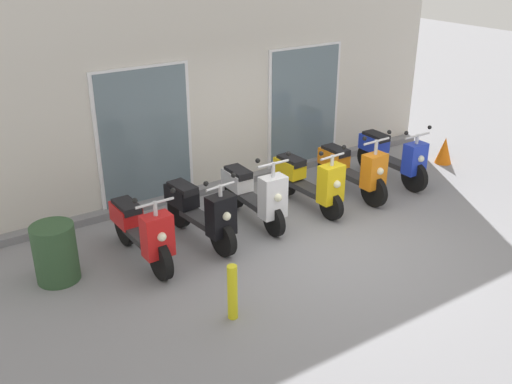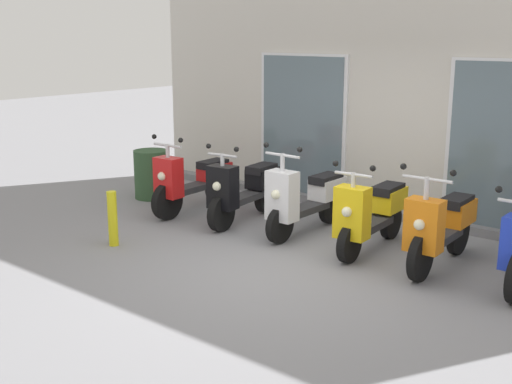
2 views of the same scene
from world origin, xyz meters
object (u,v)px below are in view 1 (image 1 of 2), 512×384
object	(u,v)px
scooter_orange	(352,169)
curb_bollard	(232,292)
scooter_blue	(392,156)
scooter_black	(200,211)
traffic_cone	(444,150)
scooter_red	(141,231)
scooter_yellow	(309,180)
scooter_white	(254,193)
trash_bin	(55,253)

from	to	relation	value
scooter_orange	curb_bollard	distance (m)	3.96
scooter_blue	curb_bollard	distance (m)	4.92
scooter_black	traffic_cone	size ratio (longest dim) A/B	3.15
scooter_red	scooter_orange	xyz separation A→B (m)	(3.85, 0.06, 0.02)
scooter_black	scooter_orange	distance (m)	2.91
scooter_red	scooter_orange	distance (m)	3.85
scooter_yellow	scooter_blue	size ratio (longest dim) A/B	0.95
scooter_orange	traffic_cone	bearing A→B (deg)	3.47
scooter_white	curb_bollard	bearing A→B (deg)	-129.18
scooter_black	traffic_cone	distance (m)	5.47
trash_bin	scooter_red	bearing A→B (deg)	-8.67
scooter_orange	scooter_yellow	bearing A→B (deg)	178.53
scooter_yellow	scooter_blue	distance (m)	1.93
scooter_white	scooter_orange	size ratio (longest dim) A/B	1.00
scooter_yellow	scooter_orange	world-z (taller)	scooter_orange
scooter_white	traffic_cone	world-z (taller)	scooter_white
scooter_red	scooter_yellow	bearing A→B (deg)	1.63
scooter_yellow	trash_bin	xyz separation A→B (m)	(-4.05, 0.09, -0.09)
scooter_black	scooter_white	size ratio (longest dim) A/B	1.01
scooter_blue	scooter_red	bearing A→B (deg)	-178.33
scooter_black	scooter_orange	size ratio (longest dim) A/B	1.01
scooter_black	scooter_yellow	xyz separation A→B (m)	(2.00, 0.02, 0.01)
scooter_white	scooter_orange	bearing A→B (deg)	-2.57
scooter_white	curb_bollard	xyz separation A→B (m)	(-1.58, -1.93, -0.14)
scooter_blue	trash_bin	xyz separation A→B (m)	(-5.99, 0.03, -0.10)
scooter_black	trash_bin	world-z (taller)	scooter_black
scooter_yellow	traffic_cone	distance (m)	3.47
scooter_red	trash_bin	xyz separation A→B (m)	(-1.11, 0.17, -0.07)
curb_bollard	trash_bin	bearing A→B (deg)	126.69
scooter_orange	trash_bin	size ratio (longest dim) A/B	2.09
traffic_cone	scooter_black	bearing A→B (deg)	-178.41
scooter_blue	scooter_white	bearing A→B (deg)	179.91
scooter_yellow	traffic_cone	bearing A→B (deg)	2.18
scooter_black	curb_bollard	distance (m)	1.95
scooter_white	trash_bin	bearing A→B (deg)	179.58
scooter_black	scooter_blue	bearing A→B (deg)	1.15
scooter_yellow	scooter_blue	world-z (taller)	scooter_yellow
scooter_yellow	traffic_cone	size ratio (longest dim) A/B	3.06
curb_bollard	scooter_blue	bearing A→B (deg)	23.09
scooter_yellow	traffic_cone	xyz separation A→B (m)	(3.46, 0.13, -0.22)
scooter_yellow	curb_bollard	world-z (taller)	scooter_yellow
scooter_black	traffic_cone	bearing A→B (deg)	1.59
scooter_red	scooter_blue	distance (m)	4.88
scooter_blue	curb_bollard	bearing A→B (deg)	-156.91
scooter_red	traffic_cone	xyz separation A→B (m)	(6.40, 0.22, -0.20)
scooter_blue	curb_bollard	world-z (taller)	scooter_blue
scooter_orange	curb_bollard	bearing A→B (deg)	-152.17
scooter_orange	scooter_black	bearing A→B (deg)	179.94
scooter_orange	scooter_blue	xyz separation A→B (m)	(1.03, 0.08, 0.00)
traffic_cone	curb_bollard	bearing A→B (deg)	-161.69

